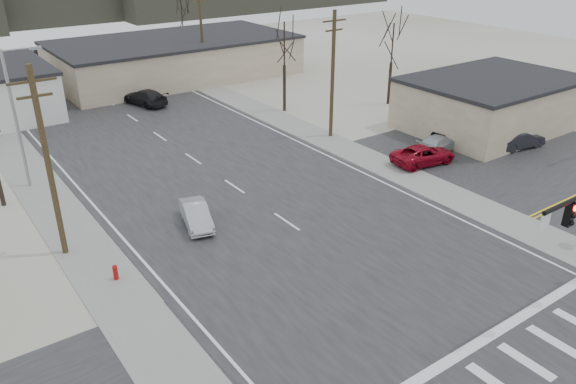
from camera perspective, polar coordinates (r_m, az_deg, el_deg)
name	(u,v)px	position (r m, az deg, el deg)	size (l,w,h in m)	color
ground	(383,287)	(27.61, 9.66, -9.52)	(140.00, 140.00, 0.00)	silver
main_road	(227,182)	(38.10, -6.23, 1.06)	(18.00, 110.00, 0.05)	#242426
cross_road	(383,287)	(27.60, 9.66, -9.48)	(90.00, 10.00, 0.04)	#242426
parking_lot	(521,158)	(45.28, 22.61, 3.20)	(18.00, 20.00, 0.03)	#242426
sidewalk_left	(44,195)	(39.26, -23.52, -0.27)	(3.00, 90.00, 0.06)	gray
sidewalk_right	(307,131)	(47.40, 1.95, 6.17)	(3.00, 90.00, 0.06)	gray
fire_hydrant	(115,272)	(28.72, -17.13, -7.80)	(0.24, 0.24, 0.87)	#A50C0C
building_right_far	(175,57)	(66.58, -11.40, 13.25)	(26.30, 14.30, 4.30)	#C6B097
building_lot	(491,103)	(50.90, 19.93, 8.54)	(14.30, 10.30, 4.30)	#C6B097
upole_left_b	(48,162)	(29.86, -23.22, 2.85)	(2.20, 0.30, 10.00)	#483921
upole_right_a	(333,73)	(44.98, 4.56, 11.95)	(2.20, 0.30, 10.00)	#483921
upole_right_b	(202,33)	(63.10, -8.77, 15.63)	(2.20, 0.30, 10.00)	#483921
streetlight_main	(18,112)	(39.40, -25.77, 7.34)	(2.40, 0.25, 9.00)	gray
tree_right_mid	(284,46)	(51.64, -0.38, 14.58)	(3.74, 3.74, 8.33)	black
tree_right_far	(182,14)	(75.23, -10.73, 17.32)	(3.52, 3.52, 7.84)	black
tree_lot	(392,45)	(54.79, 10.57, 14.42)	(3.52, 3.52, 7.84)	black
sedan_crossing	(196,215)	(32.57, -9.33, -2.29)	(1.35, 3.87, 1.27)	#A2A7AD
car_far_a	(145,97)	(56.23, -14.31, 9.31)	(2.06, 5.08, 1.47)	black
car_far_b	(40,53)	(81.17, -23.86, 12.79)	(1.77, 4.41, 1.50)	black
car_parked_red	(423,155)	(41.72, 13.60, 3.71)	(2.25, 4.89, 1.36)	maroon
car_parked_dark_a	(452,132)	(47.05, 16.31, 5.91)	(1.67, 4.16, 1.42)	black
car_parked_dark_b	(520,140)	(47.00, 22.46, 4.93)	(1.46, 4.17, 1.38)	black
car_parked_silver	(439,143)	(44.37, 15.06, 4.79)	(1.76, 4.34, 1.26)	#A6ACB0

